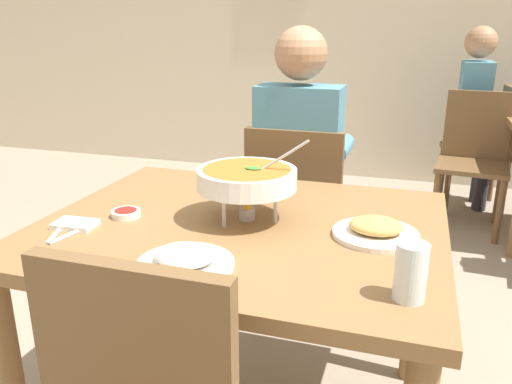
{
  "coord_description": "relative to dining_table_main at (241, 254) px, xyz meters",
  "views": [
    {
      "loc": [
        0.47,
        -1.35,
        1.31
      ],
      "look_at": [
        0.0,
        0.15,
        0.79
      ],
      "focal_mm": 35.83,
      "sensor_mm": 36.0,
      "label": 1
    }
  ],
  "objects": [
    {
      "name": "chair_bg_left",
      "position": [
        1.0,
        2.61,
        -0.13
      ],
      "size": [
        0.48,
        0.48,
        0.9
      ],
      "color": "brown",
      "rests_on": "ground_plane"
    },
    {
      "name": "chair_bg_corner",
      "position": [
        0.86,
        2.23,
        -0.13
      ],
      "size": [
        0.49,
        0.49,
        0.9
      ],
      "color": "brown",
      "rests_on": "ground_plane"
    },
    {
      "name": "napkin_folded",
      "position": [
        -0.46,
        -0.18,
        0.11
      ],
      "size": [
        0.13,
        0.09,
        0.02
      ],
      "primitive_type": "cube",
      "rotation": [
        0.0,
        0.0,
        0.08
      ],
      "color": "white",
      "rests_on": "dining_table_main"
    },
    {
      "name": "sauce_dish",
      "position": [
        -0.36,
        -0.06,
        0.12
      ],
      "size": [
        0.09,
        0.09,
        0.02
      ],
      "color": "white",
      "rests_on": "dining_table_main"
    },
    {
      "name": "spoon_utensil",
      "position": [
        -0.43,
        -0.23,
        0.11
      ],
      "size": [
        0.04,
        0.17,
        0.01
      ],
      "primitive_type": "cube",
      "rotation": [
        0.0,
        0.0,
        -0.18
      ],
      "color": "silver",
      "rests_on": "dining_table_main"
    },
    {
      "name": "dining_table_main",
      "position": [
        0.0,
        0.0,
        0.0
      ],
      "size": [
        1.19,
        0.97,
        0.74
      ],
      "color": "brown",
      "rests_on": "ground_plane"
    },
    {
      "name": "patron_bg_left",
      "position": [
        0.9,
        2.67,
        0.11
      ],
      "size": [
        0.45,
        0.4,
        1.31
      ],
      "color": "#2D2D38",
      "rests_on": "ground_plane"
    },
    {
      "name": "diner_main",
      "position": [
        0.0,
        0.8,
        0.11
      ],
      "size": [
        0.4,
        0.45,
        1.31
      ],
      "color": "#2D2D38",
      "rests_on": "ground_plane"
    },
    {
      "name": "drink_glass",
      "position": [
        0.49,
        -0.32,
        0.16
      ],
      "size": [
        0.07,
        0.07,
        0.13
      ],
      "color": "silver",
      "rests_on": "dining_table_main"
    },
    {
      "name": "curry_bowl",
      "position": [
        0.01,
        0.03,
        0.23
      ],
      "size": [
        0.33,
        0.3,
        0.26
      ],
      "color": "silver",
      "rests_on": "dining_table_main"
    },
    {
      "name": "appetizer_plate",
      "position": [
        0.4,
        0.01,
        0.13
      ],
      "size": [
        0.24,
        0.24,
        0.06
      ],
      "color": "white",
      "rests_on": "dining_table_main"
    },
    {
      "name": "chair_diner_main",
      "position": [
        -0.0,
        0.77,
        -0.13
      ],
      "size": [
        0.44,
        0.44,
        0.9
      ],
      "color": "brown",
      "rests_on": "ground_plane"
    },
    {
      "name": "cafe_rear_partition",
      "position": [
        0.0,
        3.25,
        0.86
      ],
      "size": [
        10.0,
        0.1,
        3.0
      ],
      "primitive_type": "cube",
      "color": "beige",
      "rests_on": "ground_plane"
    },
    {
      "name": "fork_utensil",
      "position": [
        -0.48,
        -0.23,
        0.11
      ],
      "size": [
        0.07,
        0.16,
        0.01
      ],
      "primitive_type": "cube",
      "rotation": [
        0.0,
        0.0,
        0.33
      ],
      "color": "silver",
      "rests_on": "dining_table_main"
    },
    {
      "name": "rice_plate",
      "position": [
        -0.03,
        -0.33,
        0.13
      ],
      "size": [
        0.24,
        0.24,
        0.06
      ],
      "color": "white",
      "rests_on": "dining_table_main"
    }
  ]
}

